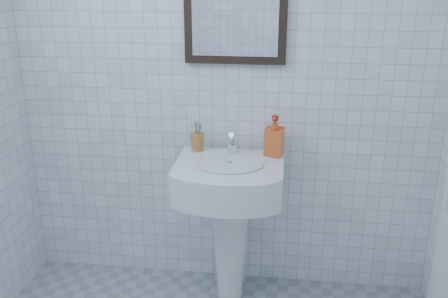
# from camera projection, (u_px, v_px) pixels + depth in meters

# --- Properties ---
(wall_back) EXTENTS (2.20, 0.02, 2.50)m
(wall_back) POSITION_uv_depth(u_px,v_px,m) (226.00, 61.00, 2.50)
(wall_back) COLOR white
(wall_back) RESTS_ON ground
(washbasin) EXTENTS (0.52, 0.38, 0.81)m
(washbasin) POSITION_uv_depth(u_px,v_px,m) (230.00, 208.00, 2.53)
(washbasin) COLOR white
(washbasin) RESTS_ON ground
(faucet) EXTENTS (0.05, 0.11, 0.13)m
(faucet) POSITION_uv_depth(u_px,v_px,m) (232.00, 144.00, 2.52)
(faucet) COLOR silver
(faucet) RESTS_ON washbasin
(toothbrush_cup) EXTENTS (0.10, 0.10, 0.09)m
(toothbrush_cup) POSITION_uv_depth(u_px,v_px,m) (197.00, 142.00, 2.56)
(toothbrush_cup) COLOR #BF7532
(toothbrush_cup) RESTS_ON washbasin
(soap_dispenser) EXTENTS (0.10, 0.11, 0.20)m
(soap_dispenser) POSITION_uv_depth(u_px,v_px,m) (274.00, 135.00, 2.49)
(soap_dispenser) COLOR red
(soap_dispenser) RESTS_ON washbasin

